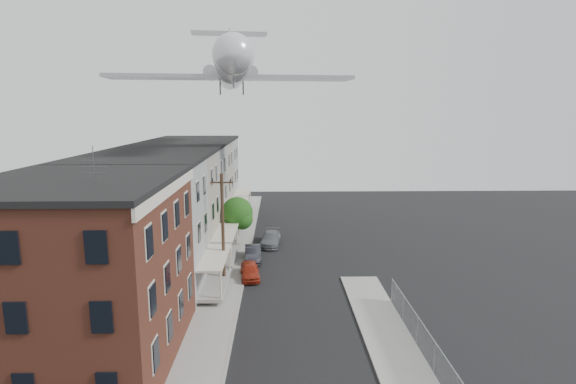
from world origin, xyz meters
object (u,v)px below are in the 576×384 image
at_px(car_far, 271,239).
at_px(airplane, 231,69).
at_px(street_tree, 238,214).
at_px(utility_pole, 223,228).
at_px(car_mid, 253,253).
at_px(car_near, 250,271).

xyz_separation_m(car_far, airplane, (-3.71, 0.12, 17.14)).
bearing_deg(street_tree, utility_pole, -91.89).
distance_m(utility_pole, car_mid, 7.23).
bearing_deg(car_mid, airplane, 108.98).
relative_size(utility_pole, car_mid, 2.17).
xyz_separation_m(car_near, airplane, (-2.13, 9.52, 17.18)).
xyz_separation_m(utility_pole, car_far, (3.58, 10.58, -3.99)).
xyz_separation_m(utility_pole, car_near, (2.00, 1.18, -4.03)).
xyz_separation_m(car_near, car_far, (1.58, 9.40, 0.04)).
distance_m(car_mid, airplane, 17.98).
distance_m(street_tree, car_mid, 5.34).
bearing_deg(car_far, airplane, -177.49).
distance_m(car_near, car_far, 9.53).
xyz_separation_m(street_tree, car_far, (3.25, 0.65, -2.77)).
height_order(utility_pole, airplane, airplane).
distance_m(utility_pole, street_tree, 10.00).
distance_m(car_near, car_mid, 4.50).
relative_size(utility_pole, airplane, 0.34).
height_order(street_tree, car_near, street_tree).
relative_size(street_tree, airplane, 0.20).
distance_m(utility_pole, car_near, 4.65).
xyz_separation_m(car_near, car_mid, (-0.00, 4.50, 0.04)).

